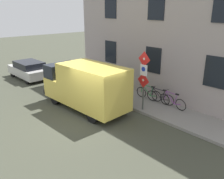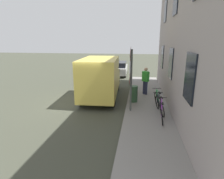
% 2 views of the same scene
% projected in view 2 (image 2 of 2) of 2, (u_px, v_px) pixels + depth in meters
% --- Properties ---
extents(ground_plane, '(80.00, 80.00, 0.00)m').
position_uv_depth(ground_plane, '(84.00, 104.00, 10.54)').
color(ground_plane, '#404235').
extents(sidewalk_slab, '(2.18, 15.60, 0.14)m').
position_uv_depth(sidewalk_slab, '(147.00, 106.00, 10.03)').
color(sidewalk_slab, gray).
rests_on(sidewalk_slab, ground_plane).
extents(building_facade, '(0.75, 13.60, 7.48)m').
position_uv_depth(building_facade, '(181.00, 35.00, 8.88)').
color(building_facade, '#9C918F').
rests_on(building_facade, ground_plane).
extents(sign_post_stacked, '(0.15, 0.56, 3.00)m').
position_uv_depth(sign_post_stacked, '(130.00, 72.00, 8.70)').
color(sign_post_stacked, '#474C47').
rests_on(sign_post_stacked, sidewalk_slab).
extents(delivery_van, '(2.29, 5.43, 2.50)m').
position_uv_depth(delivery_van, '(101.00, 77.00, 11.46)').
color(delivery_van, '#E8CD51').
rests_on(delivery_van, ground_plane).
extents(parked_hatchback, '(1.86, 4.05, 1.38)m').
position_uv_depth(parked_hatchback, '(118.00, 68.00, 19.06)').
color(parked_hatchback, beige).
rests_on(parked_hatchback, ground_plane).
extents(bicycle_purple, '(0.46, 1.72, 0.89)m').
position_uv_depth(bicycle_purple, '(161.00, 112.00, 8.03)').
color(bicycle_purple, black).
rests_on(bicycle_purple, sidewalk_slab).
extents(bicycle_black, '(0.49, 1.71, 0.89)m').
position_uv_depth(bicycle_black, '(160.00, 105.00, 8.82)').
color(bicycle_black, black).
rests_on(bicycle_black, sidewalk_slab).
extents(bicycle_green, '(0.46, 1.71, 0.89)m').
position_uv_depth(bicycle_green, '(158.00, 100.00, 9.61)').
color(bicycle_green, black).
rests_on(bicycle_green, sidewalk_slab).
extents(pedestrian, '(0.47, 0.47, 1.72)m').
position_uv_depth(pedestrian, '(145.00, 80.00, 11.74)').
color(pedestrian, '#262B47').
rests_on(pedestrian, sidewalk_slab).
extents(litter_bin, '(0.44, 0.44, 0.90)m').
position_uv_depth(litter_bin, '(134.00, 94.00, 10.42)').
color(litter_bin, '#2D5133').
rests_on(litter_bin, sidewalk_slab).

